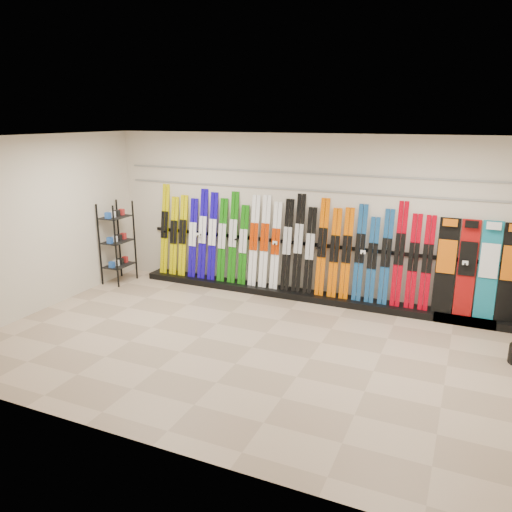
% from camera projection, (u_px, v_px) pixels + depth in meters
% --- Properties ---
extents(floor, '(8.00, 8.00, 0.00)m').
position_uv_depth(floor, '(252.00, 347.00, 7.34)').
color(floor, gray).
rests_on(floor, ground).
extents(back_wall, '(8.00, 0.00, 8.00)m').
position_uv_depth(back_wall, '(308.00, 217.00, 9.14)').
color(back_wall, beige).
rests_on(back_wall, floor).
extents(left_wall, '(0.00, 5.00, 5.00)m').
position_uv_depth(left_wall, '(38.00, 225.00, 8.49)').
color(left_wall, beige).
rests_on(left_wall, floor).
extents(ceiling, '(8.00, 8.00, 0.00)m').
position_uv_depth(ceiling, '(252.00, 138.00, 6.53)').
color(ceiling, silver).
rests_on(ceiling, back_wall).
extents(ski_rack_base, '(8.00, 0.40, 0.12)m').
position_uv_depth(ski_rack_base, '(313.00, 297.00, 9.25)').
color(ski_rack_base, black).
rests_on(ski_rack_base, floor).
extents(skis, '(5.37, 0.29, 1.83)m').
position_uv_depth(skis, '(281.00, 245.00, 9.34)').
color(skis, '#CDC300').
rests_on(skis, ski_rack_base).
extents(snowboards, '(1.60, 0.24, 1.58)m').
position_uv_depth(snowboards, '(487.00, 271.00, 7.98)').
color(snowboards, black).
rests_on(snowboards, ski_rack_base).
extents(accessory_rack, '(0.40, 0.60, 1.65)m').
position_uv_depth(accessory_rack, '(117.00, 243.00, 10.07)').
color(accessory_rack, black).
rests_on(accessory_rack, floor).
extents(slatwall_rail_0, '(7.60, 0.02, 0.03)m').
position_uv_depth(slatwall_rail_0, '(308.00, 190.00, 8.99)').
color(slatwall_rail_0, gray).
rests_on(slatwall_rail_0, back_wall).
extents(slatwall_rail_1, '(7.60, 0.02, 0.03)m').
position_uv_depth(slatwall_rail_1, '(309.00, 173.00, 8.91)').
color(slatwall_rail_1, gray).
rests_on(slatwall_rail_1, back_wall).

